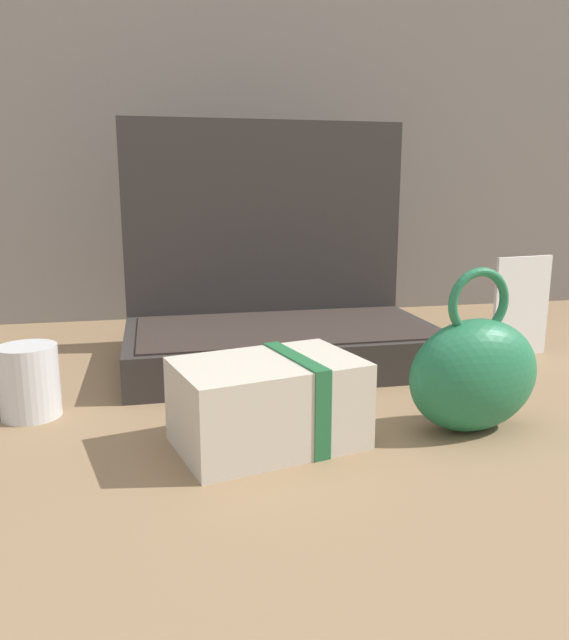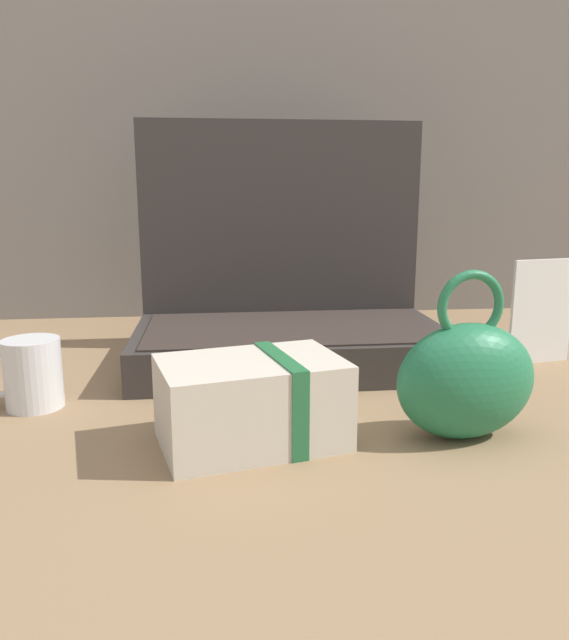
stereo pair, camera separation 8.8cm
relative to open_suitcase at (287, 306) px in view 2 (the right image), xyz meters
The scene contains 6 objects.
ground_plane 0.19m from the open_suitcase, 107.53° to the right, with size 6.00×6.00×0.00m, color #8C6D4C.
open_suitcase is the anchor object (origin of this frame).
teal_pouch_handbag 0.41m from the open_suitcase, 65.55° to the right, with size 0.19×0.12×0.20m.
cream_toiletry_bag 0.37m from the open_suitcase, 102.66° to the right, with size 0.23×0.18×0.11m.
coffee_mug 0.43m from the open_suitcase, 150.85° to the right, with size 0.11×0.08×0.10m.
info_card_left 0.43m from the open_suitcase, 10.25° to the right, with size 0.12×0.01×0.18m, color white.
Camera 2 is at (-0.07, -0.88, 0.30)m, focal length 34.41 mm.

